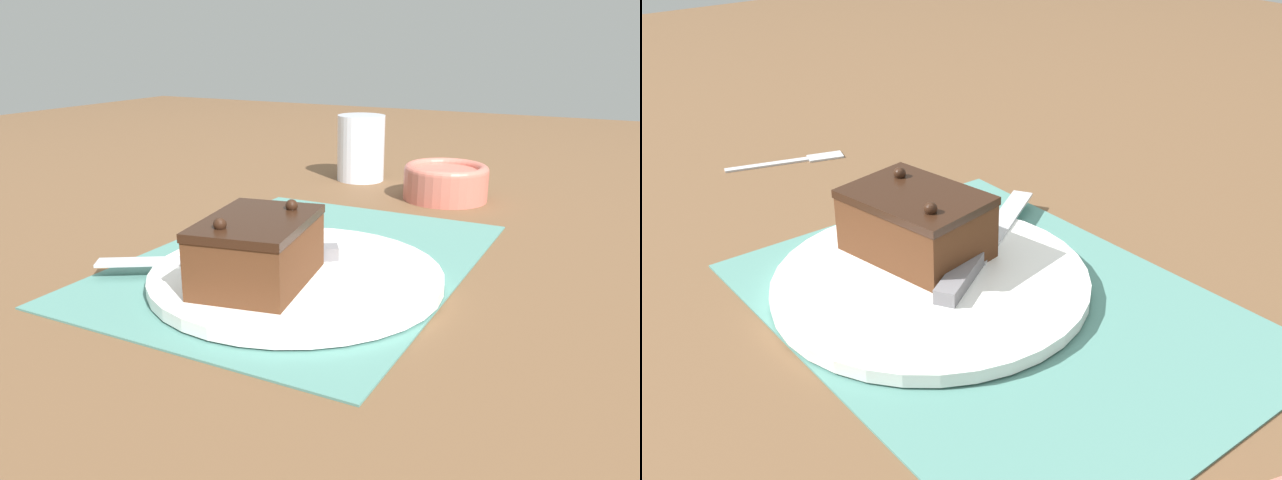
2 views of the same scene
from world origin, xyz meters
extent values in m
plane|color=brown|center=(0.00, 0.00, 0.00)|extent=(3.00, 3.00, 0.00)
cube|color=slate|center=(0.00, 0.00, 0.00)|extent=(0.46, 0.34, 0.00)
cylinder|color=white|center=(-0.06, -0.03, 0.01)|extent=(0.29, 0.29, 0.01)
cube|color=#512D19|center=(-0.10, -0.01, 0.04)|extent=(0.14, 0.11, 0.05)
cube|color=black|center=(-0.10, -0.01, 0.07)|extent=(0.14, 0.11, 0.01)
sphere|color=black|center=(-0.15, 0.00, 0.08)|extent=(0.01, 0.01, 0.01)
sphere|color=black|center=(-0.06, -0.02, 0.08)|extent=(0.01, 0.01, 0.01)
cube|color=slate|center=(-0.03, -0.02, 0.02)|extent=(0.06, 0.08, 0.01)
cube|color=#B7BABF|center=(-0.10, 0.09, 0.02)|extent=(0.11, 0.15, 0.00)
cylinder|color=white|center=(0.41, 0.11, 0.06)|extent=(0.08, 0.08, 0.11)
cylinder|color=#C66656|center=(0.34, -0.06, 0.02)|extent=(0.13, 0.13, 0.05)
torus|color=#C66656|center=(0.34, -0.06, 0.05)|extent=(0.13, 0.13, 0.02)
camera|label=1|loc=(-0.56, -0.31, 0.23)|focal=35.00mm
camera|label=2|loc=(0.41, -0.37, 0.36)|focal=42.00mm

